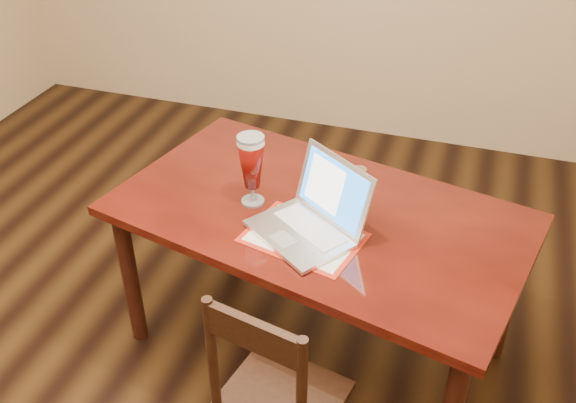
% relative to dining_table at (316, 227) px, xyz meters
% --- Properties ---
extents(ground, '(5.00, 5.00, 0.00)m').
position_rel_dining_table_xyz_m(ground, '(-0.49, -0.47, -0.65)').
color(ground, black).
rests_on(ground, ground).
extents(dining_table, '(1.72, 1.21, 1.02)m').
position_rel_dining_table_xyz_m(dining_table, '(0.00, 0.00, 0.00)').
color(dining_table, '#51120A').
rests_on(dining_table, ground).
extents(dining_chair, '(0.45, 0.43, 0.90)m').
position_rel_dining_table_xyz_m(dining_chair, '(0.06, -0.65, -0.23)').
color(dining_chair, black).
rests_on(dining_chair, ground).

